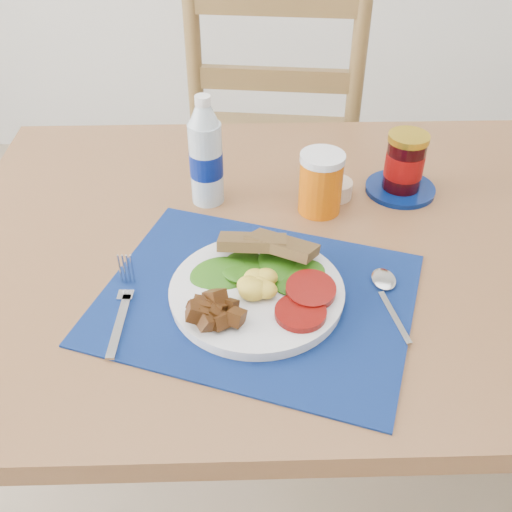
% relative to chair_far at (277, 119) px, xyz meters
% --- Properties ---
extents(table, '(1.40, 0.90, 0.75)m').
position_rel_chair_far_xyz_m(table, '(0.08, -0.73, 0.04)').
color(table, brown).
rests_on(table, ground).
extents(chair_far, '(0.52, 0.50, 1.26)m').
position_rel_chair_far_xyz_m(chair_far, '(0.00, 0.00, 0.00)').
color(chair_far, '#52371D').
rests_on(chair_far, ground).
extents(placemat, '(0.57, 0.51, 0.00)m').
position_rel_chair_far_xyz_m(placemat, '(-0.08, -0.90, 0.13)').
color(placemat, black).
rests_on(placemat, table).
extents(breakfast_plate, '(0.27, 0.27, 0.06)m').
position_rel_chair_far_xyz_m(breakfast_plate, '(-0.09, -0.90, 0.15)').
color(breakfast_plate, silver).
rests_on(breakfast_plate, placemat).
extents(fork, '(0.03, 0.19, 0.00)m').
position_rel_chair_far_xyz_m(fork, '(-0.29, -0.91, 0.13)').
color(fork, '#B2B5BA').
rests_on(fork, placemat).
extents(spoon, '(0.04, 0.17, 0.00)m').
position_rel_chair_far_xyz_m(spoon, '(0.12, -0.89, 0.13)').
color(spoon, '#B2B5BA').
rests_on(spoon, placemat).
extents(water_bottle, '(0.06, 0.06, 0.21)m').
position_rel_chair_far_xyz_m(water_bottle, '(-0.17, -0.61, 0.22)').
color(water_bottle, '#ADBFCC').
rests_on(water_bottle, table).
extents(juice_glass, '(0.08, 0.08, 0.11)m').
position_rel_chair_far_xyz_m(juice_glass, '(0.04, -0.65, 0.18)').
color(juice_glass, '#D45C05').
rests_on(juice_glass, table).
extents(ramekin, '(0.07, 0.07, 0.03)m').
position_rel_chair_far_xyz_m(ramekin, '(0.08, -0.61, 0.14)').
color(ramekin, '#C1A68D').
rests_on(ramekin, table).
extents(jam_on_saucer, '(0.14, 0.14, 0.12)m').
position_rel_chair_far_xyz_m(jam_on_saucer, '(0.21, -0.59, 0.18)').
color(jam_on_saucer, '#051958').
rests_on(jam_on_saucer, table).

